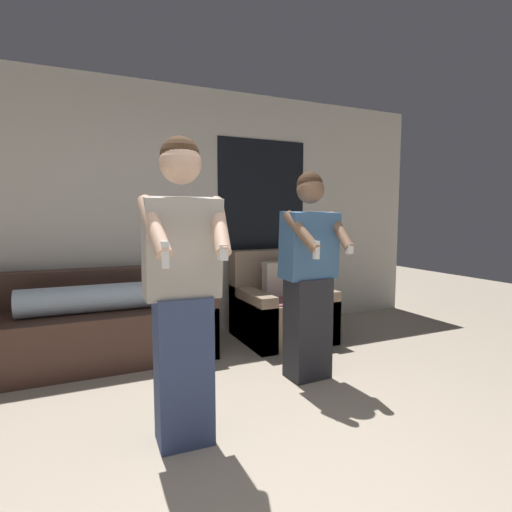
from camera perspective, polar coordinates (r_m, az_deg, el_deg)
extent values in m
cube|color=beige|center=(4.39, -15.16, 6.00)|extent=(6.85, 0.06, 2.70)
cube|color=black|center=(4.75, 0.90, 8.58)|extent=(1.10, 0.01, 1.30)
cube|color=#472D23|center=(3.96, -22.81, -10.47)|extent=(2.19, 0.87, 0.48)
cube|color=#472D23|center=(4.19, -23.14, -3.96)|extent=(2.19, 0.22, 0.33)
cube|color=#472D23|center=(4.07, -9.13, -8.63)|extent=(0.28, 0.87, 0.62)
cylinder|color=silver|center=(3.77, -22.98, -5.67)|extent=(1.10, 0.24, 0.24)
cube|color=#937A60|center=(4.33, 3.76, -8.83)|extent=(0.89, 0.87, 0.45)
cube|color=#937A60|center=(4.53, 1.81, -2.14)|extent=(0.89, 0.20, 0.48)
cube|color=#937A60|center=(4.17, -0.61, -8.69)|extent=(0.18, 0.87, 0.55)
cube|color=#937A60|center=(4.49, 7.81, -7.68)|extent=(0.18, 0.87, 0.55)
cube|color=#994C51|center=(4.24, 4.06, -5.93)|extent=(0.76, 0.70, 0.01)
cube|color=beige|center=(4.30, 3.39, -3.23)|extent=(0.36, 0.14, 0.36)
cube|color=#384770|center=(2.43, -10.32, -15.67)|extent=(0.32, 0.25, 0.86)
cube|color=#ADA89E|center=(2.26, -10.57, 1.21)|extent=(0.42, 0.28, 0.57)
sphere|color=#DBAD8E|center=(2.26, -10.74, 12.88)|extent=(0.23, 0.23, 0.23)
sphere|color=#3D2819|center=(2.27, -10.82, 13.85)|extent=(0.22, 0.22, 0.22)
cylinder|color=#DBAD8E|center=(2.07, -14.39, 4.16)|extent=(0.13, 0.36, 0.33)
cube|color=white|center=(1.94, -12.91, 0.17)|extent=(0.04, 0.04, 0.13)
cylinder|color=#DBAD8E|center=(2.15, -5.33, 4.37)|extent=(0.15, 0.36, 0.33)
cube|color=white|center=(2.01, -4.74, 0.48)|extent=(0.05, 0.04, 0.08)
cube|color=#28282D|center=(3.31, 7.38, -10.15)|extent=(0.34, 0.26, 0.82)
cube|color=#3D6693|center=(3.19, 7.62, 1.52)|extent=(0.45, 0.27, 0.54)
sphere|color=brown|center=(3.18, 7.78, 9.36)|extent=(0.22, 0.22, 0.22)
sphere|color=#3D2819|center=(3.20, 7.69, 10.03)|extent=(0.21, 0.21, 0.21)
cylinder|color=brown|center=(2.96, 6.49, 3.48)|extent=(0.16, 0.36, 0.31)
cube|color=white|center=(2.86, 8.60, 0.85)|extent=(0.04, 0.04, 0.13)
cylinder|color=brown|center=(3.17, 11.88, 3.54)|extent=(0.12, 0.36, 0.31)
cube|color=white|center=(3.05, 13.23, 1.07)|extent=(0.05, 0.04, 0.08)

